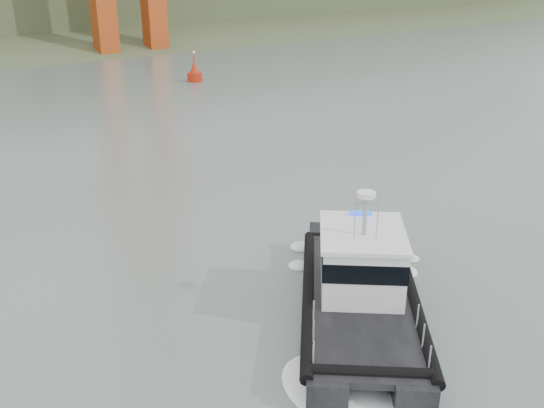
{
  "coord_description": "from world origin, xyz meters",
  "views": [
    {
      "loc": [
        -15.42,
        -14.56,
        13.78
      ],
      "look_at": [
        0.68,
        8.1,
        2.4
      ],
      "focal_mm": 40.0,
      "sensor_mm": 36.0,
      "label": 1
    }
  ],
  "objects": [
    {
      "name": "patrol_boat",
      "position": [
        -0.04,
        0.86,
        1.42
      ],
      "size": [
        10.64,
        11.7,
        5.65
      ],
      "rotation": [
        0.0,
        0.0,
        -0.68
      ],
      "color": "black",
      "rests_on": "ground"
    },
    {
      "name": "ground",
      "position": [
        0.0,
        0.0,
        0.0
      ],
      "size": [
        400.0,
        400.0,
        0.0
      ],
      "primitive_type": "plane",
      "color": "#52615C",
      "rests_on": "ground"
    },
    {
      "name": "nav_buoy",
      "position": [
        19.01,
        49.76,
        0.98
      ],
      "size": [
        1.8,
        1.8,
        3.74
      ],
      "color": "#A5200B",
      "rests_on": "ground"
    }
  ]
}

